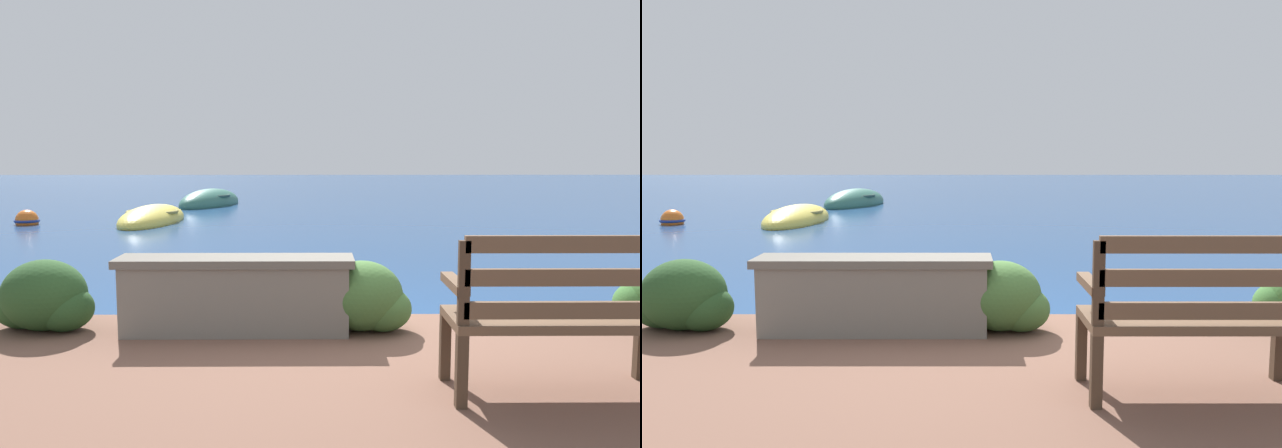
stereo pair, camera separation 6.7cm
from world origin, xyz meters
TOP-DOWN VIEW (x-y plane):
  - ground_plane at (0.00, 0.00)m, footprint 80.00×80.00m
  - park_bench at (1.07, -1.78)m, footprint 1.24×0.48m
  - stone_wall at (-0.88, -0.53)m, footprint 1.76×0.39m
  - hedge_clump_far_left at (-2.37, -0.44)m, footprint 0.80×0.58m
  - hedge_clump_left at (0.06, -0.46)m, footprint 0.79×0.57m
  - rowboat_nearest at (-3.99, 9.02)m, footprint 1.36×3.25m
  - rowboat_mid at (-3.44, 13.56)m, footprint 2.08×3.28m
  - mooring_buoy at (-6.63, 8.56)m, footprint 0.54×0.54m

SIDE VIEW (x-z plane):
  - ground_plane at x=0.00m, z-range 0.00..0.00m
  - rowboat_nearest at x=-3.99m, z-range -0.28..0.40m
  - rowboat_mid at x=-3.44m, z-range -0.37..0.51m
  - mooring_buoy at x=-6.63m, z-range -0.16..0.33m
  - hedge_clump_left at x=0.06m, z-range 0.18..0.72m
  - hedge_clump_far_left at x=-2.37m, z-range 0.18..0.73m
  - stone_wall at x=-0.88m, z-range 0.22..0.80m
  - park_bench at x=1.07m, z-range 0.24..1.16m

